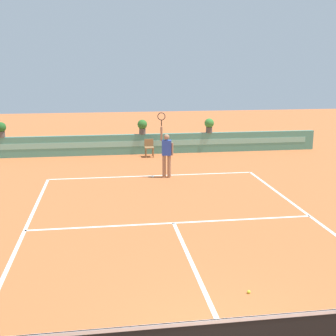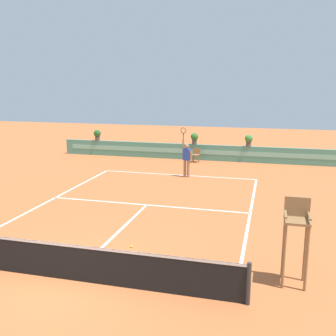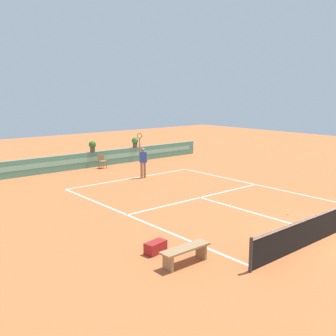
{
  "view_description": "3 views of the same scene",
  "coord_description": "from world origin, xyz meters",
  "px_view_note": "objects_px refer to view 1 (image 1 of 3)",
  "views": [
    {
      "loc": [
        -1.89,
        -5.41,
        4.45
      ],
      "look_at": [
        0.21,
        8.99,
        1.0
      ],
      "focal_mm": 47.53,
      "sensor_mm": 36.0,
      "label": 1
    },
    {
      "loc": [
        4.71,
        -8.1,
        4.8
      ],
      "look_at": [
        0.21,
        8.99,
        1.0
      ],
      "focal_mm": 42.14,
      "sensor_mm": 36.0,
      "label": 2
    },
    {
      "loc": [
        -12.61,
        -6.25,
        4.85
      ],
      "look_at": [
        0.21,
        8.99,
        1.0
      ],
      "focal_mm": 42.15,
      "sensor_mm": 36.0,
      "label": 3
    }
  ],
  "objects_px": {
    "potted_plant_right": "(209,125)",
    "ball_kid_chair": "(149,147)",
    "potted_plant_far_left": "(1,129)",
    "tennis_ball_near_baseline": "(249,292)",
    "potted_plant_centre": "(142,126)",
    "tennis_player": "(166,151)"
  },
  "relations": [
    {
      "from": "tennis_ball_near_baseline",
      "to": "potted_plant_far_left",
      "type": "xyz_separation_m",
      "value": [
        -7.55,
        14.12,
        1.38
      ]
    },
    {
      "from": "tennis_ball_near_baseline",
      "to": "potted_plant_far_left",
      "type": "bearing_deg",
      "value": 118.13
    },
    {
      "from": "potted_plant_right",
      "to": "ball_kid_chair",
      "type": "bearing_deg",
      "value": -166.86
    },
    {
      "from": "ball_kid_chair",
      "to": "tennis_player",
      "type": "bearing_deg",
      "value": -86.28
    },
    {
      "from": "potted_plant_right",
      "to": "tennis_ball_near_baseline",
      "type": "bearing_deg",
      "value": -100.22
    },
    {
      "from": "potted_plant_centre",
      "to": "potted_plant_far_left",
      "type": "height_order",
      "value": "same"
    },
    {
      "from": "tennis_player",
      "to": "tennis_ball_near_baseline",
      "type": "bearing_deg",
      "value": -88.02
    },
    {
      "from": "ball_kid_chair",
      "to": "potted_plant_far_left",
      "type": "bearing_deg",
      "value": 174.0
    },
    {
      "from": "ball_kid_chair",
      "to": "potted_plant_centre",
      "type": "height_order",
      "value": "potted_plant_centre"
    },
    {
      "from": "ball_kid_chair",
      "to": "tennis_player",
      "type": "xyz_separation_m",
      "value": [
        0.27,
        -4.08,
        0.57
      ]
    },
    {
      "from": "ball_kid_chair",
      "to": "potted_plant_far_left",
      "type": "relative_size",
      "value": 1.17
    },
    {
      "from": "tennis_player",
      "to": "potted_plant_right",
      "type": "height_order",
      "value": "tennis_player"
    },
    {
      "from": "ball_kid_chair",
      "to": "tennis_ball_near_baseline",
      "type": "xyz_separation_m",
      "value": [
        0.59,
        -13.39,
        -0.44
      ]
    },
    {
      "from": "potted_plant_centre",
      "to": "tennis_player",
      "type": "bearing_deg",
      "value": -83.82
    },
    {
      "from": "ball_kid_chair",
      "to": "potted_plant_centre",
      "type": "bearing_deg",
      "value": 109.25
    },
    {
      "from": "ball_kid_chair",
      "to": "tennis_ball_near_baseline",
      "type": "distance_m",
      "value": 13.41
    },
    {
      "from": "potted_plant_far_left",
      "to": "potted_plant_right",
      "type": "bearing_deg",
      "value": 0.0
    },
    {
      "from": "potted_plant_centre",
      "to": "tennis_ball_near_baseline",
      "type": "bearing_deg",
      "value": -86.59
    },
    {
      "from": "ball_kid_chair",
      "to": "potted_plant_right",
      "type": "distance_m",
      "value": 3.35
    },
    {
      "from": "tennis_player",
      "to": "potted_plant_far_left",
      "type": "relative_size",
      "value": 3.57
    },
    {
      "from": "potted_plant_centre",
      "to": "potted_plant_far_left",
      "type": "distance_m",
      "value": 6.71
    },
    {
      "from": "ball_kid_chair",
      "to": "tennis_ball_near_baseline",
      "type": "bearing_deg",
      "value": -87.49
    }
  ]
}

